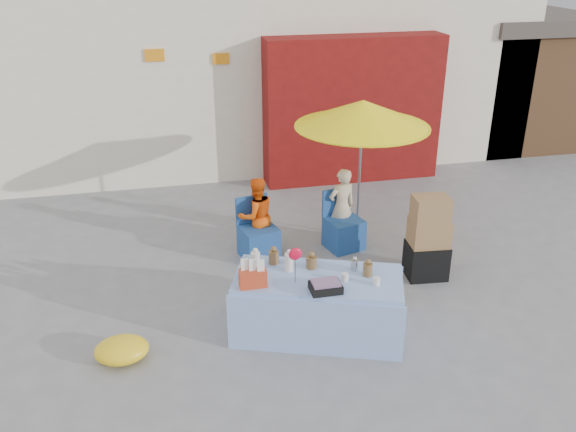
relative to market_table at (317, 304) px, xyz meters
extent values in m
plane|color=slate|center=(-0.29, 0.46, -0.37)|extent=(80.00, 80.00, 0.00)
cube|color=silver|center=(-0.29, 7.46, 1.88)|extent=(12.00, 5.00, 4.50)
cube|color=maroon|center=(1.91, 4.66, 0.93)|extent=(3.20, 0.60, 2.60)
cube|color=#4C331E|center=(6.21, 6.46, 0.83)|extent=(2.60, 3.00, 2.40)
cube|color=#3F3833|center=(6.21, 6.46, 2.18)|extent=(2.80, 3.20, 0.30)
cube|color=orange|center=(-1.49, 4.94, 1.98)|extent=(0.32, 0.04, 0.20)
cube|color=orange|center=(-0.39, 4.94, 1.88)|extent=(0.28, 0.04, 0.18)
cube|color=#9AC2F7|center=(0.01, 0.00, -0.01)|extent=(2.01, 1.40, 0.73)
cube|color=#9AC2F7|center=(-0.14, -0.40, -0.03)|extent=(1.78, 0.67, 0.68)
cube|color=#9AC2F7|center=(0.15, 0.40, -0.03)|extent=(1.78, 0.67, 0.68)
cylinder|color=silver|center=(-0.63, 0.38, 0.44)|extent=(0.14, 0.14, 0.17)
cylinder|color=brown|center=(-0.41, 0.41, 0.43)|extent=(0.15, 0.15, 0.15)
cylinder|color=silver|center=(-0.28, 0.21, 0.46)|extent=(0.12, 0.12, 0.21)
cylinder|color=brown|center=(-0.02, 0.21, 0.42)|extent=(0.16, 0.16, 0.14)
cylinder|color=#B2B2B7|center=(0.44, 0.07, 0.41)|extent=(0.11, 0.11, 0.12)
cylinder|color=brown|center=(0.54, -0.09, 0.43)|extent=(0.14, 0.14, 0.15)
cylinder|color=silver|center=(0.26, -0.14, 0.40)|extent=(0.10, 0.10, 0.09)
cylinder|color=silver|center=(0.57, -0.30, 0.40)|extent=(0.10, 0.10, 0.09)
sphere|color=brown|center=(-0.77, 0.18, 0.43)|extent=(0.15, 0.15, 0.15)
ellipsoid|color=red|center=(-0.27, -0.05, 0.70)|extent=(0.15, 0.10, 0.15)
cube|color=#B6391B|center=(-0.73, -0.04, 0.45)|extent=(0.32, 0.23, 0.19)
cube|color=black|center=(0.00, -0.31, 0.40)|extent=(0.39, 0.33, 0.09)
cube|color=navy|center=(-0.32, 1.94, -0.15)|extent=(0.58, 0.56, 0.45)
cube|color=navy|center=(-0.37, 2.15, 0.28)|extent=(0.48, 0.16, 0.40)
cube|color=navy|center=(0.93, 1.94, -0.15)|extent=(0.58, 0.56, 0.45)
cube|color=navy|center=(0.88, 2.15, 0.28)|extent=(0.48, 0.16, 0.40)
imported|color=#F2550C|center=(-0.32, 2.09, 0.19)|extent=(0.64, 0.55, 1.13)
imported|color=#CAB48F|center=(0.93, 2.09, 0.21)|extent=(0.48, 0.37, 1.16)
cylinder|color=gray|center=(1.23, 2.24, 0.63)|extent=(0.04, 0.04, 2.00)
cone|color=yellow|center=(1.23, 2.24, 1.53)|extent=(1.90, 1.90, 0.38)
cylinder|color=yellow|center=(1.23, 2.24, 1.35)|extent=(1.90, 1.90, 0.02)
cube|color=black|center=(1.75, 0.92, -0.14)|extent=(0.55, 0.47, 0.47)
cube|color=olive|center=(1.75, 0.92, 0.27)|extent=(0.52, 0.42, 0.36)
cube|color=olive|center=(1.73, 0.90, 0.61)|extent=(0.48, 0.38, 0.32)
ellipsoid|color=yellow|center=(-2.16, -0.04, -0.24)|extent=(0.69, 0.62, 0.26)
camera|label=1|loc=(-1.60, -5.59, 3.73)|focal=38.00mm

